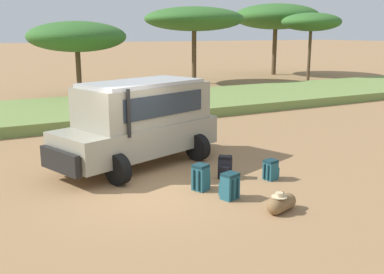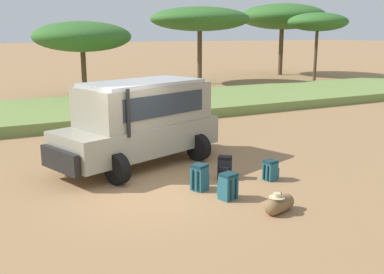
{
  "view_description": "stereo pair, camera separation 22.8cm",
  "coord_description": "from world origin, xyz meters",
  "px_view_note": "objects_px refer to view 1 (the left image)",
  "views": [
    {
      "loc": [
        -4.17,
        -9.72,
        3.81
      ],
      "look_at": [
        1.5,
        0.82,
        1.0
      ],
      "focal_mm": 42.0,
      "sensor_mm": 36.0,
      "label": 1
    },
    {
      "loc": [
        -3.97,
        -9.83,
        3.81
      ],
      "look_at": [
        1.5,
        0.82,
        1.0
      ],
      "focal_mm": 42.0,
      "sensor_mm": 36.0,
      "label": 2
    }
  ],
  "objects_px": {
    "acacia_tree_right_mid": "(194,19)",
    "acacia_tree_distant_right": "(276,17)",
    "backpack_beside_front_wheel": "(201,177)",
    "acacia_tree_centre_back": "(77,37)",
    "backpack_outermost": "(225,168)",
    "acacia_tree_far_right": "(311,22)",
    "backpack_cluster_center": "(230,186)",
    "backpack_near_rear_wheel": "(271,170)",
    "duffel_bag_low_black_case": "(281,203)",
    "safari_vehicle": "(140,121)"
  },
  "relations": [
    {
      "from": "acacia_tree_right_mid",
      "to": "acacia_tree_distant_right",
      "type": "relative_size",
      "value": 0.92
    },
    {
      "from": "backpack_beside_front_wheel",
      "to": "acacia_tree_centre_back",
      "type": "bearing_deg",
      "value": 85.08
    },
    {
      "from": "backpack_outermost",
      "to": "acacia_tree_centre_back",
      "type": "bearing_deg",
      "value": 88.4
    },
    {
      "from": "acacia_tree_far_right",
      "to": "acacia_tree_right_mid",
      "type": "bearing_deg",
      "value": 164.81
    },
    {
      "from": "backpack_cluster_center",
      "to": "acacia_tree_right_mid",
      "type": "height_order",
      "value": "acacia_tree_right_mid"
    },
    {
      "from": "backpack_outermost",
      "to": "acacia_tree_right_mid",
      "type": "distance_m",
      "value": 22.82
    },
    {
      "from": "backpack_near_rear_wheel",
      "to": "acacia_tree_right_mid",
      "type": "relative_size",
      "value": 0.07
    },
    {
      "from": "backpack_near_rear_wheel",
      "to": "acacia_tree_centre_back",
      "type": "xyz_separation_m",
      "value": [
        -0.54,
        17.33,
        3.27
      ]
    },
    {
      "from": "backpack_outermost",
      "to": "duffel_bag_low_black_case",
      "type": "bearing_deg",
      "value": -93.26
    },
    {
      "from": "acacia_tree_centre_back",
      "to": "backpack_cluster_center",
      "type": "bearing_deg",
      "value": -93.77
    },
    {
      "from": "acacia_tree_centre_back",
      "to": "acacia_tree_distant_right",
      "type": "xyz_separation_m",
      "value": [
        19.46,
        6.48,
        1.58
      ]
    },
    {
      "from": "safari_vehicle",
      "to": "backpack_outermost",
      "type": "bearing_deg",
      "value": -57.92
    },
    {
      "from": "acacia_tree_right_mid",
      "to": "backpack_near_rear_wheel",
      "type": "bearing_deg",
      "value": -113.39
    },
    {
      "from": "backpack_cluster_center",
      "to": "backpack_near_rear_wheel",
      "type": "bearing_deg",
      "value": 21.23
    },
    {
      "from": "backpack_cluster_center",
      "to": "acacia_tree_centre_back",
      "type": "bearing_deg",
      "value": 86.23
    },
    {
      "from": "duffel_bag_low_black_case",
      "to": "acacia_tree_distant_right",
      "type": "height_order",
      "value": "acacia_tree_distant_right"
    },
    {
      "from": "backpack_beside_front_wheel",
      "to": "backpack_cluster_center",
      "type": "xyz_separation_m",
      "value": [
        0.29,
        -0.84,
        -0.02
      ]
    },
    {
      "from": "duffel_bag_low_black_case",
      "to": "acacia_tree_far_right",
      "type": "distance_m",
      "value": 28.1
    },
    {
      "from": "backpack_near_rear_wheel",
      "to": "acacia_tree_far_right",
      "type": "relative_size",
      "value": 0.1
    },
    {
      "from": "acacia_tree_centre_back",
      "to": "acacia_tree_right_mid",
      "type": "relative_size",
      "value": 0.84
    },
    {
      "from": "acacia_tree_right_mid",
      "to": "acacia_tree_far_right",
      "type": "xyz_separation_m",
      "value": [
        9.02,
        -2.45,
        -0.17
      ]
    },
    {
      "from": "safari_vehicle",
      "to": "acacia_tree_far_right",
      "type": "xyz_separation_m",
      "value": [
        20.44,
        15.28,
        3.24
      ]
    },
    {
      "from": "backpack_near_rear_wheel",
      "to": "acacia_tree_right_mid",
      "type": "height_order",
      "value": "acacia_tree_right_mid"
    },
    {
      "from": "acacia_tree_centre_back",
      "to": "backpack_outermost",
      "type": "bearing_deg",
      "value": -91.6
    },
    {
      "from": "duffel_bag_low_black_case",
      "to": "acacia_tree_far_right",
      "type": "height_order",
      "value": "acacia_tree_far_right"
    },
    {
      "from": "backpack_beside_front_wheel",
      "to": "backpack_cluster_center",
      "type": "distance_m",
      "value": 0.89
    },
    {
      "from": "backpack_beside_front_wheel",
      "to": "safari_vehicle",
      "type": "bearing_deg",
      "value": 98.91
    },
    {
      "from": "acacia_tree_centre_back",
      "to": "acacia_tree_far_right",
      "type": "relative_size",
      "value": 1.16
    },
    {
      "from": "acacia_tree_centre_back",
      "to": "acacia_tree_right_mid",
      "type": "height_order",
      "value": "acacia_tree_right_mid"
    },
    {
      "from": "duffel_bag_low_black_case",
      "to": "acacia_tree_centre_back",
      "type": "relative_size",
      "value": 0.14
    },
    {
      "from": "backpack_outermost",
      "to": "acacia_tree_far_right",
      "type": "relative_size",
      "value": 0.12
    },
    {
      "from": "backpack_near_rear_wheel",
      "to": "backpack_outermost",
      "type": "distance_m",
      "value": 1.21
    },
    {
      "from": "backpack_cluster_center",
      "to": "duffel_bag_low_black_case",
      "type": "height_order",
      "value": "backpack_cluster_center"
    },
    {
      "from": "acacia_tree_right_mid",
      "to": "acacia_tree_centre_back",
      "type": "bearing_deg",
      "value": -160.4
    },
    {
      "from": "backpack_cluster_center",
      "to": "acacia_tree_right_mid",
      "type": "bearing_deg",
      "value": 63.44
    },
    {
      "from": "backpack_near_rear_wheel",
      "to": "acacia_tree_right_mid",
      "type": "xyz_separation_m",
      "value": [
        8.96,
        20.71,
        4.45
      ]
    },
    {
      "from": "backpack_cluster_center",
      "to": "duffel_bag_low_black_case",
      "type": "relative_size",
      "value": 0.75
    },
    {
      "from": "acacia_tree_centre_back",
      "to": "acacia_tree_right_mid",
      "type": "xyz_separation_m",
      "value": [
        9.5,
        3.38,
        1.17
      ]
    },
    {
      "from": "backpack_beside_front_wheel",
      "to": "acacia_tree_far_right",
      "type": "bearing_deg",
      "value": 42.12
    },
    {
      "from": "backpack_beside_front_wheel",
      "to": "acacia_tree_distant_right",
      "type": "bearing_deg",
      "value": 48.47
    },
    {
      "from": "safari_vehicle",
      "to": "backpack_outermost",
      "type": "relative_size",
      "value": 8.92
    },
    {
      "from": "duffel_bag_low_black_case",
      "to": "backpack_outermost",
      "type": "bearing_deg",
      "value": 86.74
    },
    {
      "from": "acacia_tree_far_right",
      "to": "acacia_tree_distant_right",
      "type": "height_order",
      "value": "acacia_tree_distant_right"
    },
    {
      "from": "duffel_bag_low_black_case",
      "to": "acacia_tree_centre_back",
      "type": "height_order",
      "value": "acacia_tree_centre_back"
    },
    {
      "from": "acacia_tree_distant_right",
      "to": "acacia_tree_far_right",
      "type": "bearing_deg",
      "value": -99.57
    },
    {
      "from": "backpack_outermost",
      "to": "backpack_near_rear_wheel",
      "type": "bearing_deg",
      "value": -33.12
    },
    {
      "from": "duffel_bag_low_black_case",
      "to": "acacia_tree_centre_back",
      "type": "bearing_deg",
      "value": 88.18
    },
    {
      "from": "acacia_tree_centre_back",
      "to": "acacia_tree_right_mid",
      "type": "bearing_deg",
      "value": 19.6
    },
    {
      "from": "backpack_outermost",
      "to": "acacia_tree_right_mid",
      "type": "bearing_deg",
      "value": 63.57
    },
    {
      "from": "safari_vehicle",
      "to": "acacia_tree_right_mid",
      "type": "bearing_deg",
      "value": 57.23
    }
  ]
}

